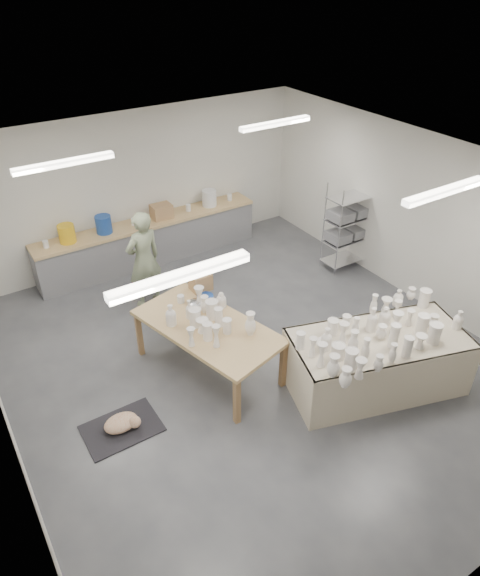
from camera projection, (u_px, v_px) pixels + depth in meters
room at (243, 244)px, 6.96m from camera, size 8.00×8.02×3.00m
back_counter at (150, 240)px, 10.40m from camera, size 4.60×0.60×1.24m
wire_shelf at (348, 225)px, 10.01m from camera, size 0.88×0.48×1.80m
drying_table at (376, 360)px, 7.35m from camera, size 2.73×1.90×1.25m
work_table at (207, 320)px, 7.52m from camera, size 1.63×2.43×1.21m
rug at (122, 428)px, 6.90m from camera, size 1.00×0.70×0.02m
cat at (123, 423)px, 6.83m from camera, size 0.54×0.45×0.20m
potter at (144, 260)px, 8.89m from camera, size 0.72×0.53×1.80m
red_stool at (142, 283)px, 9.42m from camera, size 0.43×0.43×0.31m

